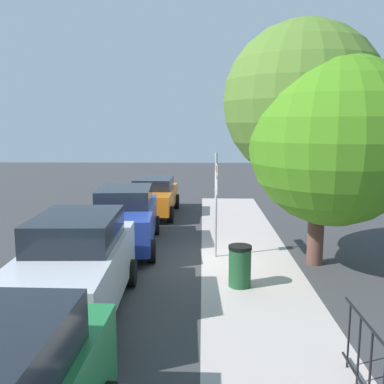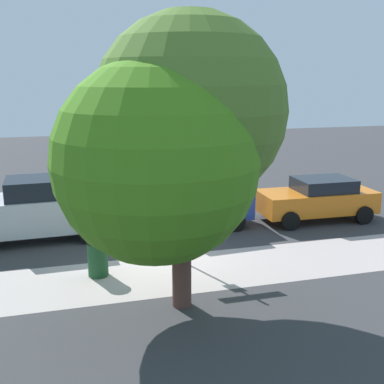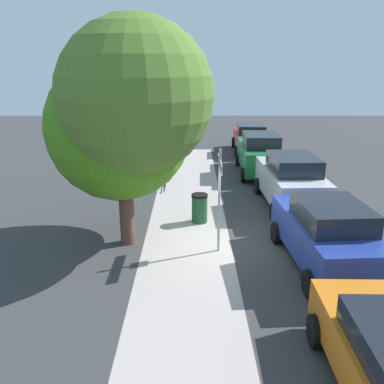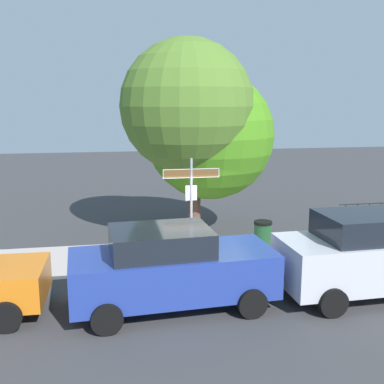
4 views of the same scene
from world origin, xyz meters
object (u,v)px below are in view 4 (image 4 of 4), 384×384
object	(u,v)px
trash_bin	(263,237)
shade_tree	(200,123)
street_sign	(191,192)
car_silver	(375,254)
car_blue	(171,268)

from	to	relation	value
trash_bin	shade_tree	bearing A→B (deg)	125.75
street_sign	car_silver	xyz separation A→B (m)	(3.86, -2.89, -1.06)
car_silver	street_sign	bearing A→B (deg)	141.45
car_blue	trash_bin	size ratio (longest dim) A/B	4.64
street_sign	shade_tree	distance (m)	3.24
street_sign	car_silver	distance (m)	4.93
shade_tree	trash_bin	distance (m)	4.21
street_sign	trash_bin	world-z (taller)	street_sign
street_sign	car_blue	xyz separation A→B (m)	(-0.94, -2.77, -1.13)
car_silver	shade_tree	bearing A→B (deg)	117.83
street_sign	car_silver	world-z (taller)	street_sign
street_sign	trash_bin	xyz separation A→B (m)	(2.26, 0.50, -1.55)
street_sign	shade_tree	world-z (taller)	shade_tree
car_blue	street_sign	bearing A→B (deg)	67.49
street_sign	shade_tree	size ratio (longest dim) A/B	0.46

